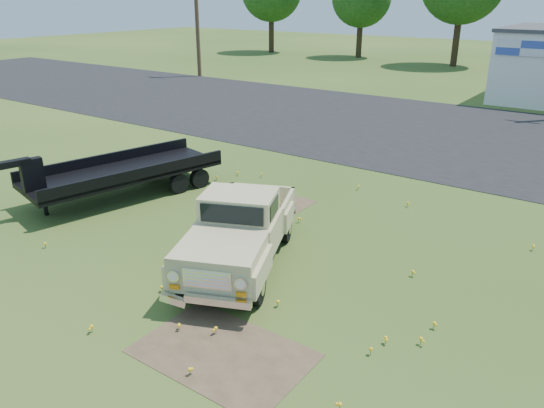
{
  "coord_description": "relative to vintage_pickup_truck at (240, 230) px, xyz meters",
  "views": [
    {
      "loc": [
        6.65,
        -8.77,
        5.87
      ],
      "look_at": [
        -0.28,
        1.0,
        1.13
      ],
      "focal_mm": 35.0,
      "sensor_mm": 36.0,
      "label": 1
    }
  ],
  "objects": [
    {
      "name": "ground",
      "position": [
        0.29,
        0.25,
        -0.9
      ],
      "size": [
        140.0,
        140.0,
        0.0
      ],
      "primitive_type": "plane",
      "color": "#2E4D18",
      "rests_on": "ground"
    },
    {
      "name": "utility_pole_west",
      "position": [
        -21.71,
        22.25,
        3.7
      ],
      "size": [
        1.6,
        0.3,
        9.0
      ],
      "color": "#422B1F",
      "rests_on": "ground"
    },
    {
      "name": "dirt_patch_b",
      "position": [
        -1.71,
        3.75,
        -0.9
      ],
      "size": [
        2.2,
        1.6,
        0.01
      ],
      "primitive_type": "cube",
      "color": "#4B3A28",
      "rests_on": "ground"
    },
    {
      "name": "asphalt_lot",
      "position": [
        0.29,
        15.25,
        -0.9
      ],
      "size": [
        90.0,
        14.0,
        0.02
      ],
      "primitive_type": "cube",
      "color": "black",
      "rests_on": "ground"
    },
    {
      "name": "dirt_patch_a",
      "position": [
        1.79,
        -2.75,
        -0.9
      ],
      "size": [
        3.0,
        2.0,
        0.01
      ],
      "primitive_type": "cube",
      "color": "#4B3A28",
      "rests_on": "ground"
    },
    {
      "name": "flatbed_trailer",
      "position": [
        -5.83,
        1.53,
        -0.01
      ],
      "size": [
        3.61,
        6.81,
        1.77
      ],
      "primitive_type": null,
      "rotation": [
        0.0,
        0.0,
        -0.23
      ],
      "color": "black",
      "rests_on": "ground"
    },
    {
      "name": "vintage_pickup_truck",
      "position": [
        0.0,
        0.0,
        0.0
      ],
      "size": [
        3.71,
        5.31,
        1.8
      ],
      "primitive_type": null,
      "rotation": [
        0.0,
        0.0,
        0.4
      ],
      "color": "tan",
      "rests_on": "ground"
    }
  ]
}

